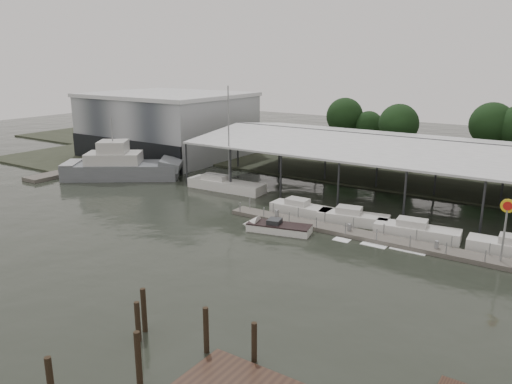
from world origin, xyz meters
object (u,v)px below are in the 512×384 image
Objects in this scene: grey_trawler at (122,167)px; speedboat_underway at (274,227)px; white_sailboat at (225,185)px; shell_fuel_sign at (506,219)px.

grey_trawler is 0.91× the size of speedboat_underway.
grey_trawler is 29.91m from speedboat_underway.
shell_fuel_sign is at bearing -13.69° from white_sailboat.
white_sailboat is 0.75× the size of speedboat_underway.
grey_trawler is 15.97m from white_sailboat.
grey_trawler is at bearing 175.49° from shell_fuel_sign.
shell_fuel_sign is 0.32× the size of speedboat_underway.
shell_fuel_sign is 0.42× the size of white_sailboat.
speedboat_underway is at bearing -38.55° from white_sailboat.
shell_fuel_sign reaches higher than speedboat_underway.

